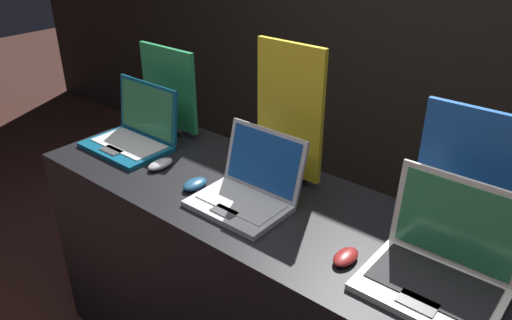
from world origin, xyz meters
The scene contains 11 objects.
wall_back centered at (0.00, 1.88, 1.40)m, with size 8.00×0.05×2.80m.
display_counter centered at (0.00, 0.31, 0.46)m, with size 1.82×0.63×0.91m.
laptop_front centered at (-0.67, 0.31, 0.97)m, with size 0.37×0.28×0.26m.
mouse_front centered at (-0.43, 0.24, 0.93)m, with size 0.06×0.12×0.03m.
promo_stand_front centered at (-0.67, 0.53, 1.10)m, with size 0.33×0.07×0.39m.
laptop_middle centered at (0.01, 0.27, 0.97)m, with size 0.33×0.30×0.24m.
mouse_middle centered at (-0.20, 0.22, 0.93)m, with size 0.07×0.11×0.03m.
promo_stand_middle centered at (0.01, 0.50, 1.16)m, with size 0.28×0.07×0.53m.
laptop_back centered at (0.70, 0.28, 0.98)m, with size 0.37×0.30×0.29m.
mouse_back centered at (0.45, 0.20, 0.93)m, with size 0.06×0.10×0.03m.
promo_stand_back centered at (0.70, 0.51, 1.12)m, with size 0.37×0.07×0.45m.
Camera 1 is at (1.00, -0.88, 1.86)m, focal length 35.00 mm.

